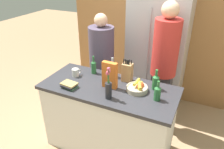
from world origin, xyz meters
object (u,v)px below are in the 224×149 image
(fruit_bowl, at_px, (138,88))
(bottle_vinegar, at_px, (94,67))
(book_stack, at_px, (69,85))
(refrigerator, at_px, (158,48))
(flower_vase, at_px, (108,87))
(person_at_sink, at_px, (102,61))
(bottle_wine, at_px, (112,69))
(bottle_oil, at_px, (156,82))
(coffee_mug, at_px, (76,73))
(bottle_water, at_px, (157,93))
(person_in_blue, at_px, (164,63))
(cereal_box, at_px, (110,75))
(knife_block, at_px, (127,72))

(fruit_bowl, distance_m, bottle_vinegar, 0.69)
(book_stack, bearing_deg, refrigerator, 65.41)
(flower_vase, relative_size, person_at_sink, 0.23)
(book_stack, bearing_deg, bottle_wine, 53.74)
(book_stack, relative_size, person_at_sink, 0.12)
(bottle_oil, relative_size, person_at_sink, 0.15)
(refrigerator, relative_size, book_stack, 10.57)
(bottle_oil, height_order, bottle_vinegar, bottle_oil)
(bottle_wine, bearing_deg, book_stack, -126.26)
(bottle_oil, relative_size, bottle_vinegar, 1.02)
(flower_vase, relative_size, coffee_mug, 3.13)
(fruit_bowl, relative_size, bottle_water, 1.09)
(person_at_sink, xyz_separation_m, person_in_blue, (0.92, 0.01, 0.14))
(bottle_water, bearing_deg, bottle_wine, 157.21)
(cereal_box, bearing_deg, refrigerator, 79.03)
(refrigerator, distance_m, bottle_water, 1.29)
(flower_vase, xyz_separation_m, book_stack, (-0.51, 0.00, -0.10))
(flower_vase, relative_size, cereal_box, 1.17)
(knife_block, relative_size, bottle_vinegar, 1.22)
(coffee_mug, bearing_deg, cereal_box, -6.39)
(bottle_vinegar, xyz_separation_m, person_in_blue, (0.81, 0.44, 0.02))
(knife_block, distance_m, person_in_blue, 0.56)
(coffee_mug, bearing_deg, flower_vase, -24.57)
(fruit_bowl, relative_size, book_stack, 1.26)
(cereal_box, xyz_separation_m, person_in_blue, (0.46, 0.67, -0.04))
(book_stack, relative_size, bottle_wine, 0.75)
(knife_block, height_order, bottle_oil, knife_block)
(bottle_oil, xyz_separation_m, person_at_sink, (-0.94, 0.48, -0.12))
(cereal_box, distance_m, bottle_oil, 0.52)
(refrigerator, height_order, bottle_water, refrigerator)
(book_stack, xyz_separation_m, person_at_sink, (-0.03, 0.87, -0.06))
(bottle_vinegar, bearing_deg, cereal_box, -33.62)
(cereal_box, distance_m, coffee_mug, 0.52)
(refrigerator, height_order, bottle_vinegar, refrigerator)
(bottle_wine, bearing_deg, cereal_box, -71.19)
(refrigerator, bearing_deg, fruit_bowl, -85.89)
(book_stack, bearing_deg, knife_block, 38.86)
(book_stack, height_order, bottle_water, bottle_water)
(knife_block, bearing_deg, bottle_water, -29.79)
(flower_vase, height_order, cereal_box, flower_vase)
(cereal_box, bearing_deg, bottle_water, -2.77)
(book_stack, relative_size, bottle_water, 0.86)
(fruit_bowl, height_order, book_stack, fruit_bowl)
(person_at_sink, bearing_deg, bottle_oil, -43.78)
(person_in_blue, bearing_deg, bottle_water, -78.86)
(knife_block, distance_m, bottle_water, 0.51)
(coffee_mug, xyz_separation_m, bottle_vinegar, (0.17, 0.17, 0.04))
(refrigerator, distance_m, bottle_oil, 1.07)
(knife_block, bearing_deg, bottle_vinegar, 179.55)
(book_stack, distance_m, person_at_sink, 0.88)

